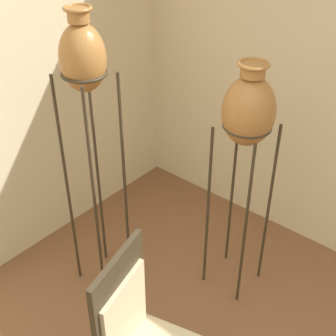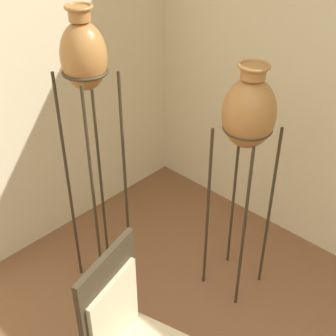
# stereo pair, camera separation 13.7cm
# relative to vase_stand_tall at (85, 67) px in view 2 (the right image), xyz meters

# --- Properties ---
(vase_stand_tall) EXTENTS (0.29, 0.29, 1.99)m
(vase_stand_tall) POSITION_rel_vase_stand_tall_xyz_m (0.00, 0.00, 0.00)
(vase_stand_tall) COLOR #382D1E
(vase_stand_tall) RESTS_ON ground_plane
(vase_stand_medium) EXTENTS (0.32, 0.32, 1.69)m
(vase_stand_medium) POSITION_rel_vase_stand_tall_xyz_m (0.59, -0.75, -0.28)
(vase_stand_medium) COLOR #382D1E
(vase_stand_medium) RESTS_ON ground_plane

